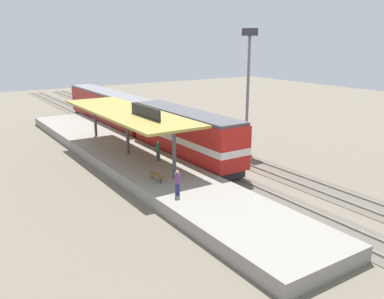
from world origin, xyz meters
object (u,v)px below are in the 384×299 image
at_px(locomotive, 185,135).
at_px(passenger_carriage_single, 109,108).
at_px(person_waiting, 158,150).
at_px(platform_bench, 156,175).
at_px(person_walking, 177,181).
at_px(light_mast, 249,64).

xyz_separation_m(locomotive, passenger_carriage_single, (0.00, 18.00, -0.10)).
distance_m(passenger_carriage_single, person_waiting, 19.59).
bearing_deg(platform_bench, locomotive, 42.98).
relative_size(locomotive, passenger_carriage_single, 0.72).
bearing_deg(person_walking, locomotive, 54.95).
bearing_deg(locomotive, person_waiting, -159.96).
relative_size(light_mast, person_walking, 6.84).
relative_size(passenger_carriage_single, light_mast, 1.71).
bearing_deg(passenger_carriage_single, person_walking, -102.96).
bearing_deg(passenger_carriage_single, locomotive, -90.00).
distance_m(platform_bench, light_mast, 16.74).
relative_size(person_waiting, person_walking, 1.00).
distance_m(locomotive, light_mast, 9.86).
xyz_separation_m(light_mast, person_waiting, (-11.28, -2.01, -6.54)).
relative_size(platform_bench, person_waiting, 0.99).
height_order(light_mast, person_walking, light_mast).
relative_size(locomotive, person_walking, 8.44).
relative_size(platform_bench, light_mast, 0.15).
height_order(platform_bench, passenger_carriage_single, passenger_carriage_single).
bearing_deg(light_mast, locomotive, -174.60).
height_order(locomotive, passenger_carriage_single, locomotive).
bearing_deg(platform_bench, passenger_carriage_single, 75.73).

